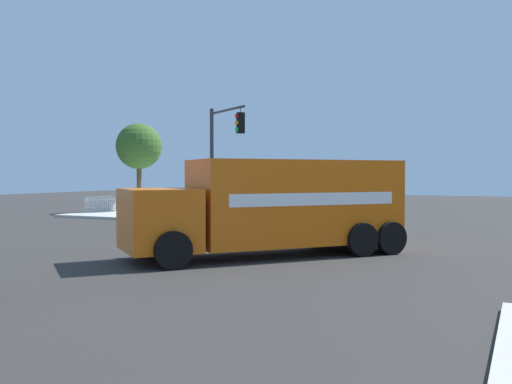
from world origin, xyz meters
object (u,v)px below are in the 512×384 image
object	(u,v)px
delivery_truck	(275,206)
traffic_light_primary	(221,146)
pedestrian_near_corner	(217,197)
shade_tree_near	(139,147)

from	to	relation	value
delivery_truck	traffic_light_primary	size ratio (longest dim) A/B	1.43
delivery_truck	pedestrian_near_corner	xyz separation A→B (m)	(-14.30, -10.15, -0.45)
traffic_light_primary	shade_tree_near	xyz separation A→B (m)	(-5.60, -9.21, 0.42)
traffic_light_primary	shade_tree_near	distance (m)	10.79
traffic_light_primary	pedestrian_near_corner	world-z (taller)	traffic_light_primary
delivery_truck	traffic_light_primary	bearing A→B (deg)	-142.34
traffic_light_primary	shade_tree_near	bearing A→B (deg)	-121.32
pedestrian_near_corner	shade_tree_near	size ratio (longest dim) A/B	0.29
traffic_light_primary	pedestrian_near_corner	xyz separation A→B (m)	(-5.66, -3.48, -2.76)
delivery_truck	traffic_light_primary	world-z (taller)	traffic_light_primary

